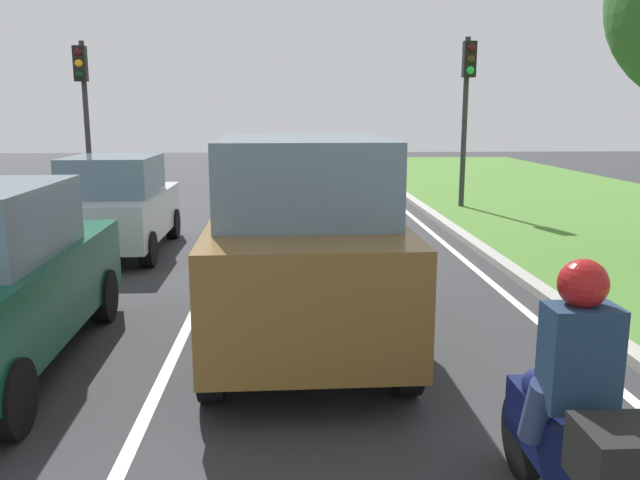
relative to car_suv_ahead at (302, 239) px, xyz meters
name	(u,v)px	position (x,y,z in m)	size (l,w,h in m)	color
ground_plane	(262,243)	(-0.68, 5.53, -1.17)	(60.00, 60.00, 0.00)	#2D2D30
lane_line_center	(226,243)	(-1.38, 5.53, -1.16)	(0.12, 32.00, 0.01)	silver
lane_line_right_edge	(442,241)	(2.92, 5.53, -1.16)	(0.12, 32.00, 0.01)	silver
curb_right	(467,238)	(3.42, 5.53, -1.11)	(0.24, 48.00, 0.12)	#9E9B93
car_suv_ahead	(302,239)	(0.00, 0.00, 0.00)	(2.05, 4.54, 2.28)	brown
car_hatchback_far	(118,205)	(-3.26, 4.82, -0.28)	(1.76, 3.72, 1.78)	#B7BABF
motorcycle	(573,458)	(1.49, -3.65, -0.60)	(0.40, 1.90, 1.01)	#0C143F
rider_person	(577,354)	(1.49, -3.60, 0.02)	(0.50, 0.40, 1.16)	#192D47
traffic_light_near_right	(467,91)	(4.52, 9.96, 1.92)	(0.32, 0.50, 4.46)	#2D2D2D
traffic_light_overhead_left	(83,94)	(-5.52, 10.67, 1.86)	(0.32, 0.50, 4.38)	#2D2D2D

